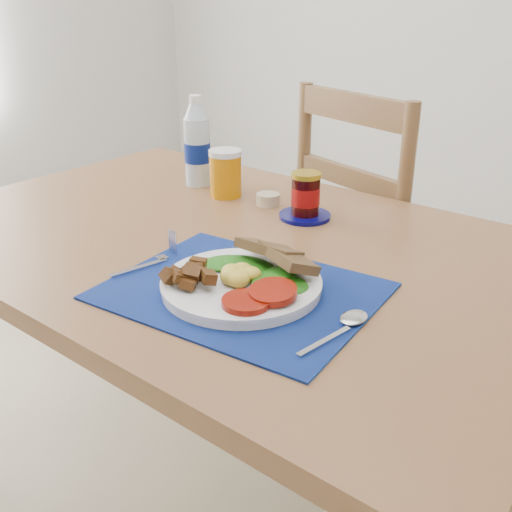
{
  "coord_description": "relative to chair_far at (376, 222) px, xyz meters",
  "views": [
    {
      "loc": [
        0.78,
        -0.67,
        1.22
      ],
      "look_at": [
        0.19,
        0.07,
        0.8
      ],
      "focal_mm": 42.0,
      "sensor_mm": 36.0,
      "label": 1
    }
  ],
  "objects": [
    {
      "name": "table",
      "position": [
        -0.02,
        -0.64,
        0.07
      ],
      "size": [
        1.4,
        0.9,
        0.75
      ],
      "color": "brown",
      "rests_on": "ground"
    },
    {
      "name": "chair_far",
      "position": [
        0.0,
        0.0,
        0.0
      ],
      "size": [
        0.54,
        0.53,
        1.2
      ],
      "rotation": [
        0.0,
        0.0,
        2.88
      ],
      "color": "#55321E",
      "rests_on": "ground"
    },
    {
      "name": "placemat",
      "position": [
        0.17,
        -0.81,
        0.15
      ],
      "size": [
        0.48,
        0.4,
        0.0
      ],
      "primitive_type": "cube",
      "rotation": [
        0.0,
        0.0,
        0.11
      ],
      "color": "#040430",
      "rests_on": "table"
    },
    {
      "name": "breakfast_plate",
      "position": [
        0.16,
        -0.82,
        0.17
      ],
      "size": [
        0.27,
        0.27,
        0.07
      ],
      "rotation": [
        0.0,
        0.0,
        -0.13
      ],
      "color": "silver",
      "rests_on": "placemat"
    },
    {
      "name": "fork",
      "position": [
        -0.03,
        -0.83,
        0.15
      ],
      "size": [
        0.04,
        0.17,
        0.0
      ],
      "rotation": [
        0.0,
        0.0,
        -0.21
      ],
      "color": "#B2B5BA",
      "rests_on": "placemat"
    },
    {
      "name": "spoon",
      "position": [
        0.37,
        -0.81,
        0.15
      ],
      "size": [
        0.04,
        0.17,
        0.0
      ],
      "rotation": [
        0.0,
        0.0,
        -0.14
      ],
      "color": "#B2B5BA",
      "rests_on": "placemat"
    },
    {
      "name": "water_bottle",
      "position": [
        -0.33,
        -0.41,
        0.25
      ],
      "size": [
        0.07,
        0.07,
        0.23
      ],
      "color": "#ADBFCC",
      "rests_on": "table"
    },
    {
      "name": "juice_glass",
      "position": [
        -0.2,
        -0.43,
        0.2
      ],
      "size": [
        0.08,
        0.08,
        0.11
      ],
      "primitive_type": "cylinder",
      "color": "#C37105",
      "rests_on": "table"
    },
    {
      "name": "ramekin",
      "position": [
        -0.08,
        -0.42,
        0.16
      ],
      "size": [
        0.06,
        0.06,
        0.03
      ],
      "primitive_type": "cylinder",
      "color": "tan",
      "rests_on": "table"
    },
    {
      "name": "jam_on_saucer",
      "position": [
        0.04,
        -0.44,
        0.2
      ],
      "size": [
        0.12,
        0.12,
        0.11
      ],
      "color": "#04054B",
      "rests_on": "table"
    }
  ]
}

